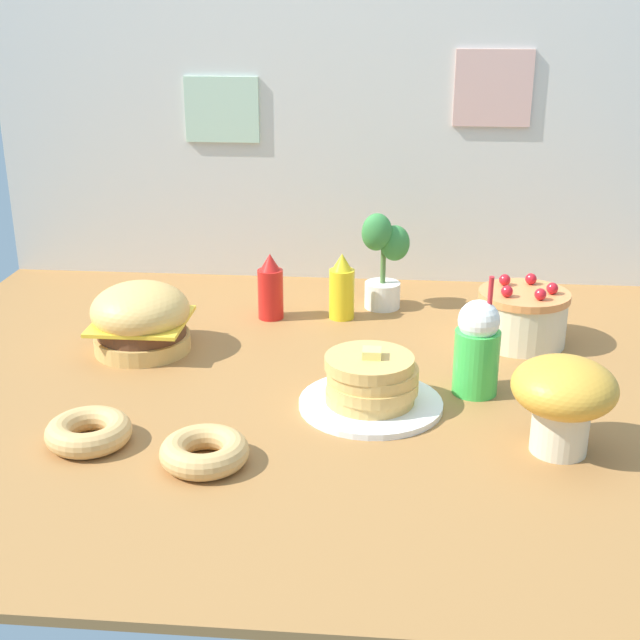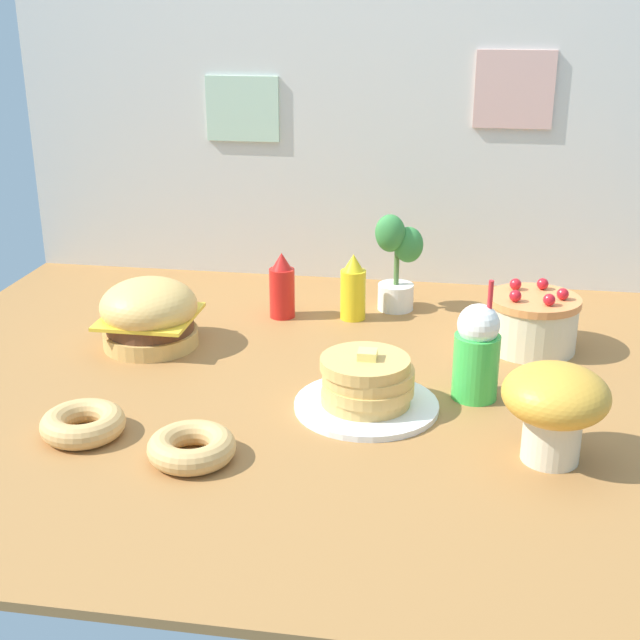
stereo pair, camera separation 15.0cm
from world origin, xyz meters
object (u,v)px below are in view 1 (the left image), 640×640
object	(u,v)px
pancake_stack	(371,385)
layer_cake	(522,317)
donut_pink_glaze	(89,431)
mushroom_stool	(563,396)
burger	(141,319)
ketchup_bottle	(270,288)
cream_soda_cup	(477,348)
potted_plant	(383,257)
mustard_bottle	(341,288)
donut_chocolate	(204,451)

from	to	relation	value
pancake_stack	layer_cake	distance (m)	0.62
donut_pink_glaze	mushroom_stool	world-z (taller)	mushroom_stool
burger	ketchup_bottle	size ratio (longest dim) A/B	1.33
cream_soda_cup	pancake_stack	bearing A→B (deg)	-158.19
layer_cake	cream_soda_cup	distance (m)	0.38
ketchup_bottle	donut_pink_glaze	bearing A→B (deg)	-109.28
potted_plant	cream_soda_cup	bearing A→B (deg)	-67.85
layer_cake	mushroom_stool	size ratio (longest dim) A/B	1.13
pancake_stack	layer_cake	xyz separation A→B (m)	(0.42, 0.45, 0.02)
layer_cake	mustard_bottle	size ratio (longest dim) A/B	1.25
mushroom_stool	cream_soda_cup	bearing A→B (deg)	119.28
donut_pink_glaze	pancake_stack	bearing A→B (deg)	21.29
cream_soda_cup	potted_plant	bearing A→B (deg)	112.15
layer_cake	cream_soda_cup	xyz separation A→B (m)	(-0.16, -0.35, 0.04)
potted_plant	mushroom_stool	xyz separation A→B (m)	(0.41, -0.90, -0.03)
ketchup_bottle	donut_chocolate	world-z (taller)	ketchup_bottle
pancake_stack	ketchup_bottle	bearing A→B (deg)	119.21
pancake_stack	donut_pink_glaze	world-z (taller)	pancake_stack
burger	mushroom_stool	xyz separation A→B (m)	(1.07, -0.48, 0.04)
pancake_stack	layer_cake	bearing A→B (deg)	47.20
burger	mustard_bottle	world-z (taller)	mustard_bottle
layer_cake	donut_pink_glaze	bearing A→B (deg)	-146.30
ketchup_bottle	cream_soda_cup	world-z (taller)	cream_soda_cup
layer_cake	mustard_bottle	bearing A→B (deg)	163.22
ketchup_bottle	layer_cake	bearing A→B (deg)	-10.58
pancake_stack	cream_soda_cup	bearing A→B (deg)	21.81
mustard_bottle	ketchup_bottle	bearing A→B (deg)	-174.72
donut_chocolate	potted_plant	bearing A→B (deg)	70.87
pancake_stack	donut_chocolate	size ratio (longest dim) A/B	1.83
ketchup_bottle	potted_plant	distance (m)	0.37
burger	mushroom_stool	distance (m)	1.18
ketchup_bottle	mushroom_stool	bearing A→B (deg)	-45.90
ketchup_bottle	mustard_bottle	size ratio (longest dim) A/B	1.00
pancake_stack	mustard_bottle	xyz separation A→B (m)	(-0.11, 0.61, 0.04)
mustard_bottle	mushroom_stool	distance (m)	0.96
mustard_bottle	mushroom_stool	world-z (taller)	mushroom_stool
ketchup_bottle	pancake_stack	bearing A→B (deg)	-60.79
burger	mustard_bottle	xyz separation A→B (m)	(0.54, 0.31, 0.00)
donut_pink_glaze	mustard_bottle	bearing A→B (deg)	59.16
burger	donut_pink_glaze	size ratio (longest dim) A/B	1.43
ketchup_bottle	mustard_bottle	distance (m)	0.22
mustard_bottle	pancake_stack	bearing A→B (deg)	-79.58
donut_chocolate	mushroom_stool	bearing A→B (deg)	9.27
mustard_bottle	cream_soda_cup	bearing A→B (deg)	-53.81
donut_pink_glaze	ketchup_bottle	bearing A→B (deg)	70.72
pancake_stack	ketchup_bottle	xyz separation A→B (m)	(-0.33, 0.59, 0.04)
ketchup_bottle	donut_chocolate	bearing A→B (deg)	-90.92
donut_pink_glaze	potted_plant	xyz separation A→B (m)	(0.63, 0.96, 0.14)
mustard_bottle	cream_soda_cup	world-z (taller)	cream_soda_cup
mustard_bottle	donut_chocolate	bearing A→B (deg)	-104.21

